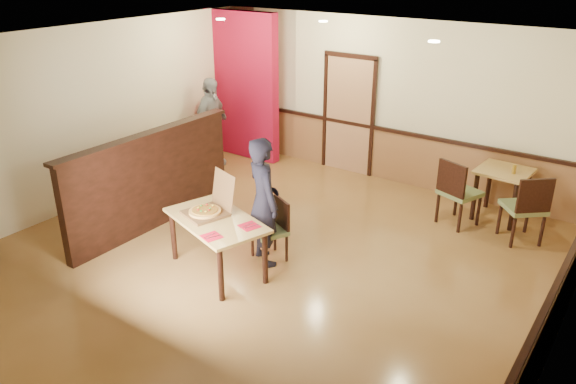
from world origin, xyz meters
name	(u,v)px	position (x,y,z in m)	size (l,w,h in m)	color
floor	(271,258)	(0.00, 0.00, 0.00)	(7.00, 7.00, 0.00)	#A4753F
ceiling	(268,45)	(0.00, 0.00, 2.80)	(7.00, 7.00, 0.00)	black
wall_back	(392,102)	(0.00, 3.50, 1.40)	(7.00, 7.00, 0.00)	#FFF3C7
wall_left	(91,116)	(-3.50, 0.00, 1.40)	(7.00, 7.00, 0.00)	#FFF3C7
wall_right	(576,236)	(3.50, 0.00, 1.40)	(7.00, 7.00, 0.00)	#FFF3C7
wainscot_back	(387,155)	(0.00, 3.47, 0.45)	(7.00, 0.04, 0.90)	#96633C
chair_rail_back	(388,130)	(0.00, 3.45, 0.92)	(7.00, 0.06, 0.06)	black
wainscot_right	(553,320)	(3.47, 0.00, 0.45)	(0.04, 7.00, 0.90)	#96633C
chair_rail_right	(560,279)	(3.45, 0.00, 0.92)	(0.06, 7.00, 0.06)	black
back_door	(349,115)	(-0.80, 3.46, 1.05)	(0.90, 0.06, 2.10)	tan
booth_partition	(152,180)	(-2.00, -0.20, 0.74)	(0.20, 3.10, 1.44)	black
red_accent_panel	(242,86)	(-2.90, 3.00, 1.40)	(1.60, 0.20, 2.78)	maroon
spot_a	(221,19)	(-2.30, 1.80, 2.78)	(0.14, 0.14, 0.02)	#FFF7B2
spot_b	(323,21)	(-0.80, 2.50, 2.78)	(0.14, 0.14, 0.02)	#FFF7B2
spot_c	(434,41)	(1.40, 1.50, 2.78)	(0.14, 0.14, 0.02)	#FFF7B2
main_table	(216,227)	(-0.37, -0.64, 0.63)	(1.55, 1.17, 0.74)	tan
diner_chair	(273,227)	(0.02, 0.04, 0.45)	(0.55, 0.55, 0.83)	olive
side_chair_left	(457,190)	(1.65, 2.37, 0.56)	(0.65, 0.65, 1.03)	olive
side_chair_right	(527,206)	(2.63, 2.38, 0.56)	(0.72, 0.72, 1.03)	olive
side_table	(503,181)	(2.13, 2.99, 0.61)	(0.79, 0.79, 0.79)	tan
diner	(264,202)	(-0.03, -0.09, 0.85)	(0.62, 0.41, 1.71)	black
passerby	(211,123)	(-3.00, 2.19, 0.84)	(0.99, 0.41, 1.68)	#92929A
pizza_box	(209,209)	(-0.54, -0.58, 0.80)	(0.63, 0.68, 0.51)	brown
pizza	(205,211)	(-0.55, -0.63, 0.79)	(0.40, 0.40, 0.03)	#EDB356
napkin_near	(212,236)	(-0.09, -1.02, 0.74)	(0.27, 0.27, 0.01)	red
napkin_far	(249,226)	(0.10, -0.56, 0.74)	(0.27, 0.27, 0.01)	red
condiment	(514,169)	(2.27, 2.92, 0.86)	(0.06, 0.06, 0.14)	olive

